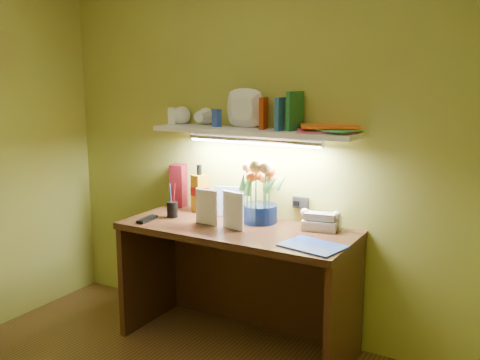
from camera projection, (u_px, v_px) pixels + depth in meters
name	position (u px, v px, depth m)	size (l,w,h in m)	color
desk	(237.00, 286.00, 3.23)	(1.40, 0.60, 0.75)	#321D0D
flower_bouquet	(260.00, 191.00, 3.23)	(0.24, 0.24, 0.38)	#081537
telephone	(320.00, 219.00, 3.10)	(0.20, 0.15, 0.12)	beige
desk_clock	(334.00, 223.00, 3.09)	(0.09, 0.04, 0.09)	#B5B5B9
whisky_bottle	(200.00, 188.00, 3.50)	(0.08, 0.08, 0.31)	#A6690C
whisky_box	(179.00, 186.00, 3.64)	(0.09, 0.09, 0.29)	#530C11
pen_cup	(172.00, 204.00, 3.36)	(0.07, 0.07, 0.17)	black
art_card	(230.00, 201.00, 3.39)	(0.19, 0.04, 0.19)	white
tv_remote	(147.00, 219.00, 3.29)	(0.05, 0.17, 0.02)	black
blue_folder	(313.00, 246.00, 2.79)	(0.31, 0.23, 0.01)	blue
desk_book_a	(196.00, 205.00, 3.24)	(0.16, 0.02, 0.21)	white
desk_book_b	(223.00, 208.00, 3.15)	(0.16, 0.02, 0.22)	white
wall_shelf	(253.00, 125.00, 3.21)	(1.33, 0.36, 0.26)	white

